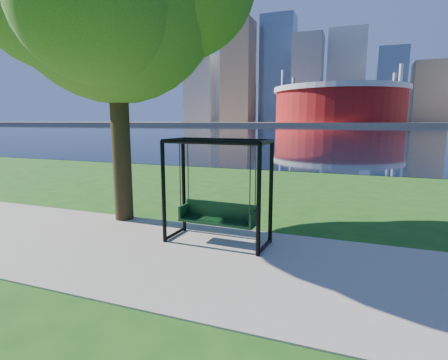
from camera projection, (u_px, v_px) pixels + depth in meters
The scene contains 7 objects.
ground at pixel (237, 254), 6.97m from camera, with size 900.00×900.00×0.00m, color #1E5114.
path at pixel (228, 263), 6.50m from camera, with size 120.00×4.00×0.03m, color #9E937F.
river at pixel (349, 131), 101.04m from camera, with size 900.00×180.00×0.02m, color black.
far_bank at pixel (355, 123), 289.03m from camera, with size 900.00×228.00×2.00m, color #937F60.
stadium at pixel (339, 103), 224.84m from camera, with size 83.00×83.00×32.00m.
skyline at pixel (352, 82), 297.09m from camera, with size 392.00×66.00×96.50m.
swing at pixel (218, 194), 7.44m from camera, with size 2.23×1.04×2.25m.
Camera 1 is at (2.11, -6.29, 2.61)m, focal length 28.00 mm.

